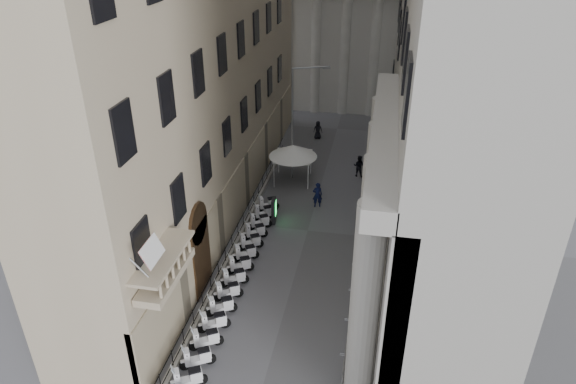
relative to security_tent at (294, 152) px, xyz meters
The scene contains 30 objects.
iron_fence 8.94m from the security_tent, 103.84° to the right, with size 0.30×28.00×1.40m, color black, non-canonical shape.
blue_awning 6.92m from the security_tent, ahead, with size 1.60×3.00×3.00m, color navy, non-canonical shape.
scooter_2 20.08m from the security_tent, 92.91° to the right, with size 0.56×1.40×1.50m, color white, non-canonical shape.
scooter_3 18.85m from the security_tent, 93.11° to the right, with size 0.56×1.40×1.50m, color white, non-canonical shape.
scooter_4 17.62m from the security_tent, 93.33° to the right, with size 0.56×1.40×1.50m, color white, non-canonical shape.
scooter_5 16.40m from the security_tent, 93.58° to the right, with size 0.56×1.40×1.50m, color white, non-canonical shape.
scooter_6 15.18m from the security_tent, 93.88° to the right, with size 0.56×1.40×1.50m, color white, non-canonical shape.
scooter_7 13.96m from the security_tent, 94.23° to the right, with size 0.56×1.40×1.50m, color white, non-canonical shape.
scooter_8 12.75m from the security_tent, 94.65° to the right, with size 0.56×1.40×1.50m, color white, non-canonical shape.
scooter_9 11.54m from the security_tent, 95.17° to the right, with size 0.56×1.40×1.50m, color white, non-canonical shape.
scooter_10 10.34m from the security_tent, 95.81° to the right, with size 0.56×1.40×1.50m, color white, non-canonical shape.
scooter_11 9.15m from the security_tent, 96.62° to the right, with size 0.56×1.40×1.50m, color white, non-canonical shape.
scooter_12 7.98m from the security_tent, 97.71° to the right, with size 0.56×1.40×1.50m, color white, non-canonical shape.
scooter_13 6.83m from the security_tent, 99.22° to the right, with size 0.56×1.40×1.50m, color white, non-canonical shape.
scooter_14 5.72m from the security_tent, 101.46° to the right, with size 0.56×1.40×1.50m, color white, non-canonical shape.
barrier_1 20.17m from the security_tent, 73.06° to the right, with size 0.60×2.40×1.10m, color #A3A6AB, non-canonical shape.
barrier_2 17.81m from the security_tent, 70.69° to the right, with size 0.60×2.40×1.10m, color #A3A6AB, non-canonical shape.
barrier_3 15.50m from the security_tent, 67.59° to the right, with size 0.60×2.40×1.10m, color #A3A6AB, non-canonical shape.
barrier_4 13.26m from the security_tent, 63.39° to the right, with size 0.60×2.40×1.10m, color #A3A6AB, non-canonical shape.
barrier_5 11.14m from the security_tent, 57.46° to the right, with size 0.60×2.40×1.10m, color #A3A6AB, non-canonical shape.
barrier_6 9.20m from the security_tent, 48.69° to the right, with size 0.60×2.40×1.10m, color #A3A6AB, non-canonical shape.
barrier_7 7.60m from the security_tent, 35.33° to the right, with size 0.60×2.40×1.10m, color #A3A6AB, non-canonical shape.
barrier_8 6.58m from the security_tent, 15.63° to the right, with size 0.60×2.40×1.10m, color #A3A6AB, non-canonical shape.
barrier_9 6.44m from the security_tent, ahead, with size 0.60×2.40×1.10m, color #A3A6AB, non-canonical shape.
security_tent is the anchor object (origin of this frame).
street_lamp 2.94m from the security_tent, 80.38° to the left, with size 2.79×1.27×9.06m.
info_kiosk 6.65m from the security_tent, 92.13° to the right, with size 0.36×0.89×1.83m.
pedestrian_a 4.74m from the security_tent, 57.02° to the right, with size 0.71×0.47×1.96m, color #0D1236.
pedestrian_b 5.64m from the security_tent, 20.33° to the left, with size 0.89×0.69×1.83m, color black.
pedestrian_c 9.42m from the security_tent, 85.90° to the left, with size 0.85×0.55×1.74m, color black.
Camera 1 is at (4.21, -10.00, 18.98)m, focal length 32.00 mm.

